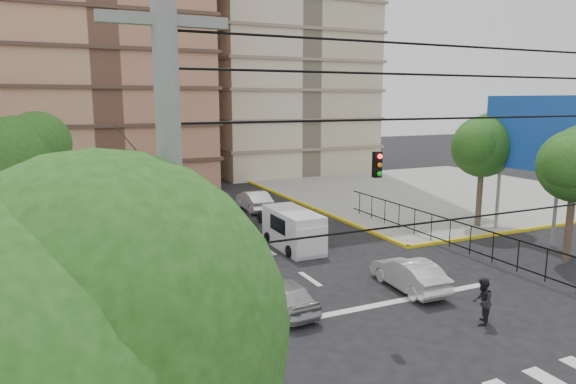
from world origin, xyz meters
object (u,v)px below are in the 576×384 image
van_right_lane (295,231)px  van_left_lane (189,202)px  traffic_light_nw (119,216)px  car_silver_front_left (282,295)px  car_white_front_right (409,274)px  pedestrian_crosswalk (482,301)px

van_right_lane → van_left_lane: van_left_lane is taller
van_right_lane → van_left_lane: (-3.57, 9.15, 0.20)m
traffic_light_nw → car_silver_front_left: 7.99m
traffic_light_nw → car_white_front_right: 12.68m
car_white_front_right → pedestrian_crosswalk: bearing=95.6°
traffic_light_nw → car_silver_front_left: traffic_light_nw is taller
traffic_light_nw → van_left_lane: size_ratio=0.79×
car_silver_front_left → pedestrian_crosswalk: size_ratio=2.20×
van_left_lane → car_white_front_right: 17.49m
car_silver_front_left → van_right_lane: bearing=-122.6°
van_right_lane → pedestrian_crosswalk: van_right_lane is taller
traffic_light_nw → van_left_lane: (5.65, 10.93, -1.89)m
van_left_lane → pedestrian_crosswalk: 21.30m
van_right_lane → van_left_lane: bearing=111.6°
traffic_light_nw → pedestrian_crosswalk: size_ratio=2.54×
traffic_light_nw → car_white_front_right: (11.07, -5.69, -2.44)m
traffic_light_nw → van_left_lane: bearing=62.7°
van_right_lane → car_white_front_right: (1.84, -7.47, -0.34)m
traffic_light_nw → van_right_lane: 9.62m
van_right_lane → car_silver_front_left: (-4.02, -7.32, -0.37)m
van_right_lane → car_white_front_right: bearing=-75.8°
car_silver_front_left → pedestrian_crosswalk: (6.07, -4.07, 0.22)m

